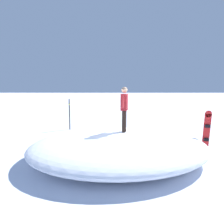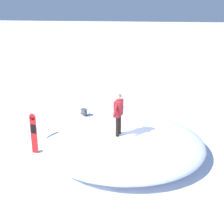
# 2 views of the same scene
# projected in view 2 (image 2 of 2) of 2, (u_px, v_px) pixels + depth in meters

# --- Properties ---
(ground) EXTENTS (240.00, 240.00, 0.00)m
(ground) POSITION_uv_depth(u_px,v_px,m) (133.00, 151.00, 9.55)
(ground) COLOR white
(snow_mound) EXTENTS (6.26, 7.25, 0.91)m
(snow_mound) POSITION_uv_depth(u_px,v_px,m) (124.00, 142.00, 9.36)
(snow_mound) COLOR white
(snow_mound) RESTS_ON ground
(snowboarder_standing) EXTENTS (1.02, 0.30, 1.67)m
(snowboarder_standing) POSITION_uv_depth(u_px,v_px,m) (119.00, 112.00, 8.59)
(snowboarder_standing) COLOR black
(snowboarder_standing) RESTS_ON snow_mound
(snowboard_primary_upright) EXTENTS (0.21, 0.28, 1.68)m
(snowboard_primary_upright) POSITION_uv_depth(u_px,v_px,m) (34.00, 133.00, 9.20)
(snowboard_primary_upright) COLOR red
(snowboard_primary_upright) RESTS_ON ground
(backpack_near) EXTENTS (0.39, 0.58, 0.41)m
(backpack_near) POSITION_uv_depth(u_px,v_px,m) (84.00, 112.00, 12.72)
(backpack_near) COLOR #4C4C51
(backpack_near) RESTS_ON ground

